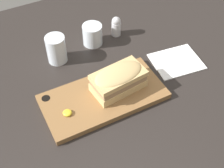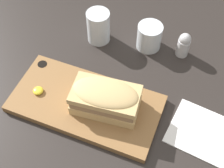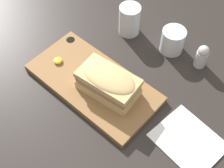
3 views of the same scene
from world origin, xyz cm
name	(u,v)px [view 3 (image 3 of 3)]	position (x,y,z in cm)	size (l,w,h in cm)	color
dining_table	(95,79)	(0.00, 0.00, 1.00)	(192.83, 115.79, 2.00)	#282321
serving_board	(93,83)	(1.71, -2.27, 2.94)	(36.70, 18.26, 1.93)	olive
sandwich	(108,82)	(7.01, -1.89, 7.82)	(16.61, 10.27, 7.32)	tan
mustard_dollop	(58,61)	(-10.43, -4.04, 4.40)	(2.59, 2.59, 1.04)	yellow
water_glass	(129,21)	(-4.36, 20.29, 6.17)	(6.56, 6.56, 9.60)	silver
wine_glass	(172,41)	(9.96, 22.95, 5.44)	(6.97, 6.97, 7.46)	silver
napkin	(188,141)	(30.89, 0.93, 2.20)	(17.41, 14.96, 0.40)	white
salt_shaker	(202,56)	(19.64, 23.40, 5.83)	(3.43, 3.43, 7.58)	silver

